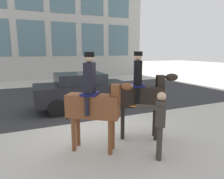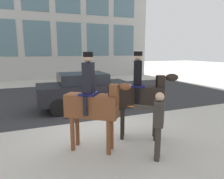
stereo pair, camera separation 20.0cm
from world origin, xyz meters
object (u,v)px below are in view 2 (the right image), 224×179
object	(u,v)px
pedestrian_bystander	(158,121)
street_car_near_lane	(84,90)
mounted_horse_lead	(93,102)
mounted_horse_companion	(141,94)

from	to	relation	value
pedestrian_bystander	street_car_near_lane	size ratio (longest dim) A/B	0.40
street_car_near_lane	pedestrian_bystander	bearing A→B (deg)	-84.53
mounted_horse_lead	street_car_near_lane	xyz separation A→B (m)	(0.77, 3.94, -0.42)
pedestrian_bystander	street_car_near_lane	xyz separation A→B (m)	(-0.47, 4.95, -0.12)
mounted_horse_lead	pedestrian_bystander	xyz separation A→B (m)	(1.24, -1.01, -0.31)
mounted_horse_companion	street_car_near_lane	world-z (taller)	mounted_horse_companion
street_car_near_lane	mounted_horse_companion	bearing A→B (deg)	-79.35
mounted_horse_lead	street_car_near_lane	bearing A→B (deg)	114.17
mounted_horse_companion	street_car_near_lane	size ratio (longest dim) A/B	0.62
mounted_horse_companion	pedestrian_bystander	distance (m)	1.28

